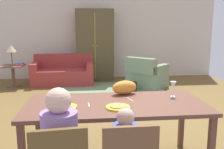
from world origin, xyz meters
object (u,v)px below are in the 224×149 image
(dining_table, at_px, (116,109))
(plate_near_child, at_px, (118,107))
(book_upper, at_px, (19,64))
(armchair, at_px, (146,76))
(handbag, at_px, (130,87))
(plate_near_man, at_px, (65,107))
(armoire, at_px, (95,45))
(table_lamp, at_px, (11,49))
(couch, at_px, (63,73))
(cat, at_px, (124,87))
(book_lower, at_px, (19,65))
(wine_glass, at_px, (173,86))
(side_table, at_px, (13,73))

(dining_table, distance_m, plate_near_child, 0.20)
(plate_near_child, xyz_separation_m, book_upper, (-2.09, 4.39, -0.15))
(armchair, distance_m, handbag, 0.71)
(plate_near_man, bearing_deg, armoire, 84.44)
(table_lamp, relative_size, book_upper, 2.45)
(dining_table, height_order, book_upper, dining_table)
(couch, xyz_separation_m, book_upper, (-1.13, -0.22, 0.32))
(armchair, bearing_deg, armoire, 137.92)
(cat, height_order, armchair, cat)
(armoire, distance_m, book_lower, 2.22)
(plate_near_child, bearing_deg, wine_glass, 26.97)
(couch, bearing_deg, table_lamp, -168.76)
(book_lower, bearing_deg, handbag, -16.69)
(table_lamp, relative_size, book_lower, 2.45)
(plate_near_child, distance_m, table_lamp, 4.91)
(book_lower, bearing_deg, table_lamp, 163.87)
(dining_table, relative_size, plate_near_child, 7.86)
(armchair, distance_m, book_upper, 3.39)
(book_upper, bearing_deg, table_lamp, -167.52)
(couch, bearing_deg, plate_near_man, -84.65)
(plate_near_man, xyz_separation_m, handbag, (1.28, 3.39, -0.64))
(plate_near_man, height_order, armchair, armchair)
(book_upper, bearing_deg, handbag, -18.31)
(table_lamp, bearing_deg, dining_table, -61.48)
(dining_table, distance_m, armoire, 4.92)
(wine_glass, height_order, armchair, wine_glass)
(plate_near_child, bearing_deg, handbag, 77.82)
(dining_table, xyz_separation_m, plate_near_child, (0.00, -0.18, 0.08))
(wine_glass, relative_size, book_upper, 0.85)
(armoire, distance_m, handbag, 2.04)
(book_upper, bearing_deg, cat, -59.79)
(couch, xyz_separation_m, side_table, (-1.30, -0.26, 0.07))
(cat, bearing_deg, table_lamp, 104.39)
(side_table, bearing_deg, armchair, -7.09)
(table_lamp, bearing_deg, armoire, 18.54)
(armoire, bearing_deg, plate_near_man, -95.56)
(book_lower, distance_m, handbag, 2.98)
(plate_near_man, bearing_deg, table_lamp, 111.91)
(plate_near_man, xyz_separation_m, armchair, (1.80, 3.85, -0.45))
(couch, bearing_deg, plate_near_child, -78.15)
(wine_glass, xyz_separation_m, book_lower, (-2.78, 3.93, -0.30))
(dining_table, bearing_deg, armoire, 90.60)
(side_table, bearing_deg, couch, 11.24)
(couch, height_order, book_lower, couch)
(side_table, bearing_deg, table_lamp, 180.00)
(armchair, bearing_deg, book_upper, 171.90)
(book_lower, bearing_deg, side_table, 163.87)
(armchair, relative_size, armoire, 0.58)
(table_lamp, bearing_deg, side_table, 0.00)
(couch, bearing_deg, armchair, -17.39)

